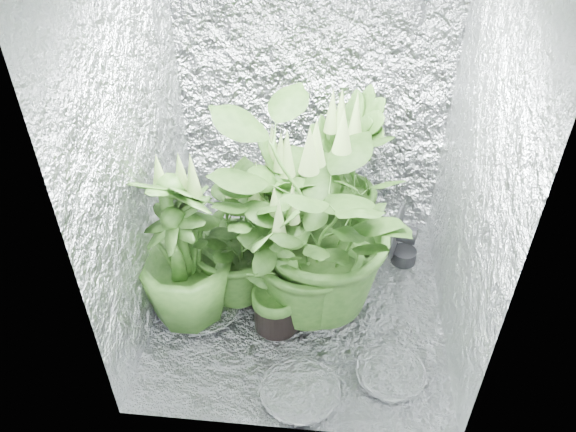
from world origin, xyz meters
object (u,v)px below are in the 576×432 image
Objects in this scene: plant_f at (276,269)px; circulation_fan at (401,240)px; plant_b at (283,222)px; plant_e at (319,227)px; plant_a at (240,235)px; plant_c at (341,179)px; plant_d at (182,249)px.

plant_f is 0.95m from circulation_fan.
plant_b is 2.69× the size of circulation_fan.
plant_b is 0.32m from plant_f.
plant_e reaches higher than plant_f.
plant_e is at bearing -120.63° from circulation_fan.
plant_c reaches higher than plant_a.
circulation_fan is (1.19, 0.56, -0.32)m from plant_d.
plant_a is 0.72m from plant_c.
plant_b reaches higher than plant_d.
plant_d is (-0.49, -0.28, 0.00)m from plant_b.
circulation_fan is at bearing 43.13° from plant_e.
plant_c is 2.83× the size of circulation_fan.
plant_b reaches higher than plant_f.
plant_e is (0.43, -0.10, 0.17)m from plant_a.
plant_f is at bearing -46.90° from plant_a.
plant_d is at bearing 175.89° from plant_f.
plant_b reaches higher than plant_a.
plant_e reaches higher than circulation_fan.
plant_b is at bearing 18.19° from plant_a.
plant_f is at bearing -4.11° from plant_d.
plant_d is 0.73× the size of plant_e.
plant_e is (-0.11, -0.58, 0.09)m from plant_c.
plant_f reaches higher than plant_a.
plant_f is at bearing -113.46° from plant_c.
plant_f is at bearing -146.34° from plant_e.
plant_a is 0.82× the size of plant_c.
plant_c reaches higher than plant_d.
circulation_fan is at bearing 25.36° from plant_d.
plant_e reaches higher than plant_c.
circulation_fan is at bearing 40.60° from plant_f.
plant_f reaches higher than circulation_fan.
plant_e reaches higher than plant_b.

